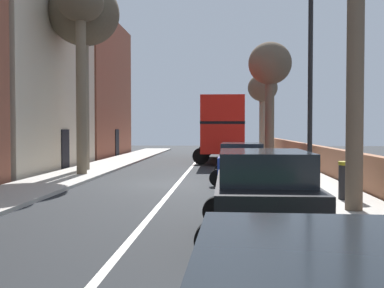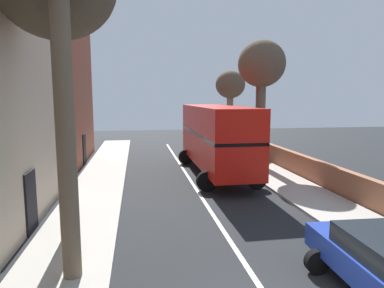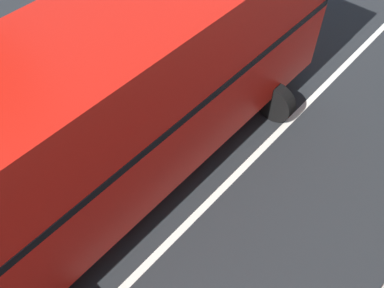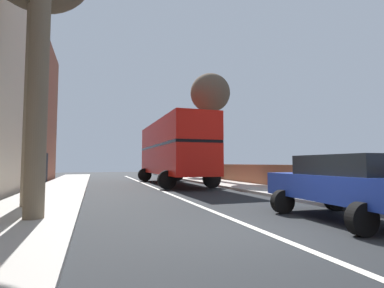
{
  "view_description": "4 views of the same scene",
  "coord_description": "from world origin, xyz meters",
  "px_view_note": "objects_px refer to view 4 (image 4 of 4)",
  "views": [
    {
      "loc": [
        1.76,
        -18.01,
        2.12
      ],
      "look_at": [
        -0.11,
        10.08,
        1.22
      ],
      "focal_mm": 44.03,
      "sensor_mm": 36.0,
      "label": 1
    },
    {
      "loc": [
        -2.86,
        -5.83,
        4.56
      ],
      "look_at": [
        0.41,
        14.28,
        1.76
      ],
      "focal_mm": 31.71,
      "sensor_mm": 36.0,
      "label": 2
    },
    {
      "loc": [
        -2.89,
        16.81,
        7.78
      ],
      "look_at": [
        0.63,
        12.81,
        1.31
      ],
      "focal_mm": 39.53,
      "sensor_mm": 36.0,
      "label": 3
    },
    {
      "loc": [
        -3.26,
        -4.95,
        1.38
      ],
      "look_at": [
        1.44,
        8.87,
        2.35
      ],
      "focal_mm": 27.08,
      "sensor_mm": 36.0,
      "label": 4
    }
  ],
  "objects_px": {
    "double_decker_bus": "(173,148)",
    "street_tree_right_5": "(182,123)",
    "parked_car_blue_right_2": "(346,183)",
    "street_tree_right_1": "(210,97)"
  },
  "relations": [
    {
      "from": "parked_car_blue_right_2",
      "to": "street_tree_right_1",
      "type": "height_order",
      "value": "street_tree_right_1"
    },
    {
      "from": "parked_car_blue_right_2",
      "to": "street_tree_right_1",
      "type": "bearing_deg",
      "value": 80.32
    },
    {
      "from": "street_tree_right_1",
      "to": "street_tree_right_5",
      "type": "height_order",
      "value": "street_tree_right_1"
    },
    {
      "from": "parked_car_blue_right_2",
      "to": "street_tree_right_5",
      "type": "bearing_deg",
      "value": 83.28
    },
    {
      "from": "double_decker_bus",
      "to": "street_tree_right_5",
      "type": "relative_size",
      "value": 1.52
    },
    {
      "from": "street_tree_right_5",
      "to": "double_decker_bus",
      "type": "bearing_deg",
      "value": -110.27
    },
    {
      "from": "double_decker_bus",
      "to": "parked_car_blue_right_2",
      "type": "bearing_deg",
      "value": -86.5
    },
    {
      "from": "parked_car_blue_right_2",
      "to": "street_tree_right_1",
      "type": "xyz_separation_m",
      "value": [
        2.48,
        14.55,
        5.48
      ]
    },
    {
      "from": "street_tree_right_1",
      "to": "street_tree_right_5",
      "type": "bearing_deg",
      "value": 88.93
    },
    {
      "from": "double_decker_bus",
      "to": "street_tree_right_1",
      "type": "xyz_separation_m",
      "value": [
        3.28,
        1.52,
        4.03
      ]
    }
  ]
}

